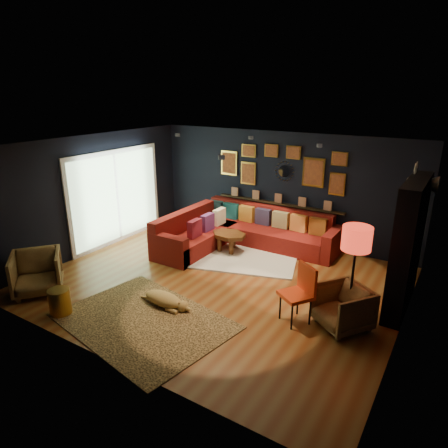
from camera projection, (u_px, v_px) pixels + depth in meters
The scene contains 20 objects.
floor at pixel (218, 282), 7.66m from camera, with size 6.50×6.50×0.00m, color brown.
room_walls at pixel (217, 202), 7.15m from camera, with size 6.50×6.50×6.50m.
sectional at pixel (237, 233), 9.32m from camera, with size 3.41×2.69×0.86m.
ledge at pixel (278, 203), 9.52m from camera, with size 3.20×0.12×0.04m, color black.
gallery_wall at pixel (280, 166), 9.27m from camera, with size 3.15×0.04×1.02m.
sunburst_mirror at pixel (284, 171), 9.25m from camera, with size 0.47×0.16×0.47m.
fireplace at pixel (406, 250), 6.51m from camera, with size 0.31×1.60×2.20m.
deer_head at pixel (424, 183), 6.55m from camera, with size 0.50×0.28×0.45m.
sliding_door at pixel (117, 197), 9.40m from camera, with size 0.06×2.80×2.20m.
ceiling_spots at pixel (240, 143), 7.48m from camera, with size 3.30×2.50×0.06m.
shag_rug at pixel (239, 255), 8.84m from camera, with size 2.51×1.83×0.03m, color silver.
leopard_rug at pixel (144, 321), 6.37m from camera, with size 2.68×1.92×0.02m, color #B28249.
coffee_table at pixel (229, 237), 8.97m from camera, with size 0.87×0.68×0.41m.
pouf at pixel (204, 236), 9.37m from camera, with size 0.59×0.59×0.39m, color maroon.
armchair_left at pixel (37, 271), 7.16m from camera, with size 0.81×0.76×0.84m, color #B98341.
armchair_right at pixel (343, 305), 6.12m from camera, with size 0.72×0.68×0.74m, color #B98341.
gold_stool at pixel (60, 302), 6.52m from camera, with size 0.35×0.35×0.44m, color gold.
orange_chair at pixel (301, 289), 6.22m from camera, with size 0.62×0.62×0.95m.
floor_lamp at pixel (356, 243), 5.94m from camera, with size 0.44×0.44×1.60m.
dog at pixel (163, 296), 6.77m from camera, with size 1.03×0.51×0.32m, color tan, non-canonical shape.
Camera 1 is at (3.75, -5.78, 3.54)m, focal length 32.00 mm.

